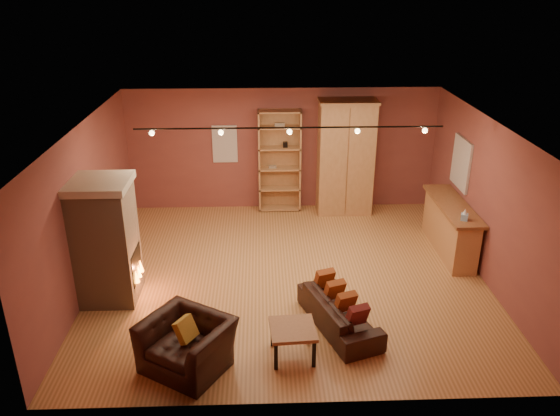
{
  "coord_description": "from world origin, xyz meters",
  "views": [
    {
      "loc": [
        -0.48,
        -8.71,
        5.09
      ],
      "look_at": [
        -0.16,
        0.2,
        1.26
      ],
      "focal_mm": 35.0,
      "sensor_mm": 36.0,
      "label": 1
    }
  ],
  "objects_px": {
    "fireplace": "(107,241)",
    "armchair": "(186,337)",
    "loveseat": "(339,307)",
    "bar_counter": "(450,227)",
    "bookcase": "(280,160)",
    "coffee_table": "(293,332)",
    "armoire": "(345,157)"
  },
  "relations": [
    {
      "from": "armoire",
      "to": "armchair",
      "type": "xyz_separation_m",
      "value": [
        -2.96,
        -5.39,
        -0.81
      ]
    },
    {
      "from": "loveseat",
      "to": "coffee_table",
      "type": "bearing_deg",
      "value": 112.84
    },
    {
      "from": "coffee_table",
      "to": "armoire",
      "type": "bearing_deg",
      "value": 74.18
    },
    {
      "from": "armchair",
      "to": "loveseat",
      "type": "bearing_deg",
      "value": 53.1
    },
    {
      "from": "loveseat",
      "to": "coffee_table",
      "type": "xyz_separation_m",
      "value": [
        -0.76,
        -0.69,
        0.06
      ]
    },
    {
      "from": "armchair",
      "to": "coffee_table",
      "type": "height_order",
      "value": "armchair"
    },
    {
      "from": "fireplace",
      "to": "bar_counter",
      "type": "xyz_separation_m",
      "value": [
        6.24,
        1.43,
        -0.54
      ]
    },
    {
      "from": "fireplace",
      "to": "bar_counter",
      "type": "height_order",
      "value": "fireplace"
    },
    {
      "from": "bookcase",
      "to": "armchair",
      "type": "bearing_deg",
      "value": -104.84
    },
    {
      "from": "loveseat",
      "to": "coffee_table",
      "type": "distance_m",
      "value": 1.03
    },
    {
      "from": "bar_counter",
      "to": "armchair",
      "type": "height_order",
      "value": "bar_counter"
    },
    {
      "from": "fireplace",
      "to": "coffee_table",
      "type": "xyz_separation_m",
      "value": [
        2.97,
        -1.7,
        -0.65
      ]
    },
    {
      "from": "fireplace",
      "to": "bookcase",
      "type": "xyz_separation_m",
      "value": [
        2.98,
        3.73,
        0.13
      ]
    },
    {
      "from": "loveseat",
      "to": "bookcase",
      "type": "bearing_deg",
      "value": -10.21
    },
    {
      "from": "loveseat",
      "to": "bar_counter",
      "type": "bearing_deg",
      "value": -65.06
    },
    {
      "from": "armoire",
      "to": "loveseat",
      "type": "distance_m",
      "value": 4.68
    },
    {
      "from": "armchair",
      "to": "fireplace",
      "type": "bearing_deg",
      "value": 160.7
    },
    {
      "from": "bookcase",
      "to": "loveseat",
      "type": "relative_size",
      "value": 1.3
    },
    {
      "from": "fireplace",
      "to": "coffee_table",
      "type": "relative_size",
      "value": 3.11
    },
    {
      "from": "bookcase",
      "to": "loveseat",
      "type": "distance_m",
      "value": 4.87
    },
    {
      "from": "bookcase",
      "to": "bar_counter",
      "type": "height_order",
      "value": "bookcase"
    },
    {
      "from": "bookcase",
      "to": "coffee_table",
      "type": "bearing_deg",
      "value": -90.04
    },
    {
      "from": "fireplace",
      "to": "armchair",
      "type": "bearing_deg",
      "value": -51.37
    },
    {
      "from": "fireplace",
      "to": "armoire",
      "type": "bearing_deg",
      "value": 38.32
    },
    {
      "from": "bar_counter",
      "to": "coffee_table",
      "type": "xyz_separation_m",
      "value": [
        -3.27,
        -3.13,
        -0.1
      ]
    },
    {
      "from": "armoire",
      "to": "armchair",
      "type": "distance_m",
      "value": 6.2
    },
    {
      "from": "bookcase",
      "to": "armoire",
      "type": "relative_size",
      "value": 0.9
    },
    {
      "from": "armchair",
      "to": "bar_counter",
      "type": "bearing_deg",
      "value": 66.91
    },
    {
      "from": "bar_counter",
      "to": "coffee_table",
      "type": "distance_m",
      "value": 4.53
    },
    {
      "from": "loveseat",
      "to": "coffee_table",
      "type": "height_order",
      "value": "loveseat"
    },
    {
      "from": "bookcase",
      "to": "coffee_table",
      "type": "relative_size",
      "value": 3.45
    },
    {
      "from": "fireplace",
      "to": "bar_counter",
      "type": "bearing_deg",
      "value": 12.94
    }
  ]
}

